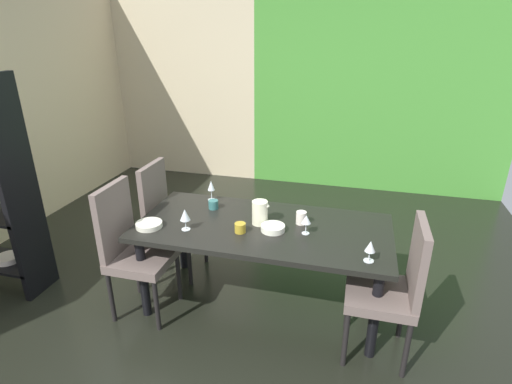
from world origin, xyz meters
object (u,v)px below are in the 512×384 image
object	(u,v)px
wine_glass_rear	(211,186)
serving_bowl_left	(149,225)
chair_right_near	(394,285)
chair_left_near	(131,245)
wine_glass_north	(306,220)
wine_glass_corner	(185,215)
cup_right	(213,204)
wine_glass_south	(370,247)
serving_bowl_near_shelf	(273,228)
chair_left_far	(167,214)
cup_near_window	(240,228)
dining_table	(263,235)
pitcher_front	(260,212)
cup_east	(301,218)

from	to	relation	value
wine_glass_rear	serving_bowl_left	world-z (taller)	wine_glass_rear
chair_right_near	wine_glass_rear	bearing A→B (deg)	66.30
chair_left_near	wine_glass_north	xyz separation A→B (m)	(1.29, 0.26, 0.25)
wine_glass_corner	cup_right	size ratio (longest dim) A/B	2.03
cup_right	wine_glass_south	bearing A→B (deg)	-22.18
wine_glass_rear	cup_right	world-z (taller)	wine_glass_rear
serving_bowl_near_shelf	chair_left_far	bearing A→B (deg)	160.93
serving_bowl_near_shelf	chair_right_near	bearing A→B (deg)	-15.48
chair_left_near	cup_near_window	bearing A→B (deg)	100.71
dining_table	chair_left_far	world-z (taller)	chair_left_far
serving_bowl_left	serving_bowl_near_shelf	size ratio (longest dim) A/B	1.10
wine_glass_corner	pitcher_front	xyz separation A→B (m)	(0.51, 0.23, -0.02)
chair_left_near	cup_east	world-z (taller)	chair_left_near
chair_right_near	cup_east	distance (m)	0.82
chair_left_far	wine_glass_north	distance (m)	1.36
cup_east	pitcher_front	bearing A→B (deg)	-165.17
chair_left_near	cup_east	xyz separation A→B (m)	(1.24, 0.41, 0.19)
chair_right_near	chair_left_near	bearing A→B (deg)	90.00
wine_glass_corner	cup_east	world-z (taller)	wine_glass_corner
wine_glass_north	pitcher_front	xyz separation A→B (m)	(-0.36, 0.07, -0.02)
pitcher_front	cup_east	bearing A→B (deg)	14.83
wine_glass_north	cup_near_window	distance (m)	0.48
wine_glass_rear	chair_left_far	bearing A→B (deg)	-172.02
cup_right	serving_bowl_left	bearing A→B (deg)	-128.95
cup_east	cup_near_window	xyz separation A→B (m)	(-0.41, -0.25, -0.01)
chair_left_near	wine_glass_corner	size ratio (longest dim) A/B	6.45
chair_left_near	cup_right	xyz separation A→B (m)	(0.49, 0.50, 0.18)
wine_glass_north	pitcher_front	distance (m)	0.37
serving_bowl_left	pitcher_front	bearing A→B (deg)	18.50
chair_right_near	cup_east	size ratio (longest dim) A/B	10.39
dining_table	wine_glass_south	bearing A→B (deg)	-21.89
serving_bowl_left	chair_left_far	bearing A→B (deg)	103.99
wine_glass_south	pitcher_front	distance (m)	0.87
wine_glass_corner	wine_glass_north	bearing A→B (deg)	10.58
chair_right_near	cup_right	distance (m)	1.52
chair_left_near	cup_right	world-z (taller)	chair_left_near
cup_right	serving_bowl_near_shelf	bearing A→B (deg)	-24.66
dining_table	cup_east	size ratio (longest dim) A/B	19.49
chair_left_near	chair_left_far	xyz separation A→B (m)	(0.00, 0.60, -0.01)
cup_right	chair_left_far	bearing A→B (deg)	167.86
cup_near_window	wine_glass_rear	bearing A→B (deg)	129.20
chair_left_near	chair_right_near	size ratio (longest dim) A/B	1.04
wine_glass_north	cup_near_window	xyz separation A→B (m)	(-0.47, -0.10, -0.07)
wine_glass_north	cup_right	world-z (taller)	wine_glass_north
chair_right_near	serving_bowl_near_shelf	world-z (taller)	chair_right_near
cup_right	cup_near_window	size ratio (longest dim) A/B	0.99
chair_left_far	wine_glass_north	size ratio (longest dim) A/B	7.03
wine_glass_rear	serving_bowl_left	size ratio (longest dim) A/B	0.90
chair_right_near	serving_bowl_left	distance (m)	1.79
wine_glass_rear	cup_near_window	xyz separation A→B (m)	(0.41, -0.50, -0.09)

